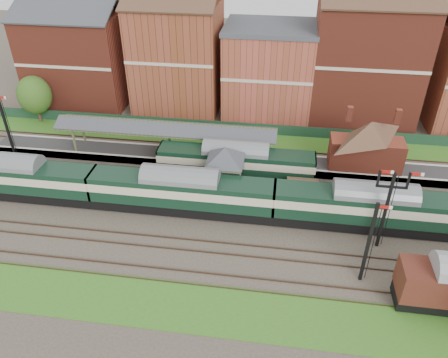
# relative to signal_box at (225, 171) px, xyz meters

# --- Properties ---
(ground) EXTENTS (160.00, 160.00, 0.00)m
(ground) POSITION_rel_signal_box_xyz_m (3.00, -3.25, -3.19)
(ground) COLOR #473D33
(ground) RESTS_ON ground
(grass_back) EXTENTS (90.00, 4.50, 0.06)m
(grass_back) POSITION_rel_signal_box_xyz_m (3.00, 12.75, -3.16)
(grass_back) COLOR #2D6619
(grass_back) RESTS_ON ground
(grass_front) EXTENTS (90.00, 5.00, 0.06)m
(grass_front) POSITION_rel_signal_box_xyz_m (3.00, -15.25, -3.16)
(grass_front) COLOR #2D6619
(grass_front) RESTS_ON ground
(fence) EXTENTS (90.00, 0.12, 1.50)m
(fence) POSITION_rel_signal_box_xyz_m (3.00, 14.75, -2.44)
(fence) COLOR #193823
(fence) RESTS_ON ground
(platform) EXTENTS (55.00, 3.40, 1.00)m
(platform) POSITION_rel_signal_box_xyz_m (-2.00, 6.50, -2.69)
(platform) COLOR #2D2D2D
(platform) RESTS_ON ground
(signal_box) EXTENTS (5.40, 5.40, 6.00)m
(signal_box) POSITION_rel_signal_box_xyz_m (0.00, 0.00, 0.00)
(signal_box) COLOR #667B57
(signal_box) RESTS_ON ground
(brick_hut) EXTENTS (3.20, 2.64, 2.94)m
(brick_hut) POSITION_rel_signal_box_xyz_m (8.00, 0.00, -2.00)
(brick_hut) COLOR brown
(brick_hut) RESTS_ON ground
(station_building) EXTENTS (8.10, 8.10, 5.90)m
(station_building) POSITION_rel_signal_box_xyz_m (15.00, 6.50, 0.76)
(station_building) COLOR maroon
(station_building) RESTS_ON platform
(canopy) EXTENTS (26.00, 3.89, 4.08)m
(canopy) POSITION_rel_signal_box_xyz_m (-8.00, 6.50, 1.39)
(canopy) COLOR #464C2F
(canopy) RESTS_ON platform
(semaphore_bracket) EXTENTS (3.60, 0.25, 8.18)m
(semaphore_bracket) POSITION_rel_signal_box_xyz_m (15.04, -5.75, 1.44)
(semaphore_bracket) COLOR black
(semaphore_bracket) RESTS_ON ground
(semaphore_platform_end) EXTENTS (1.23, 0.25, 8.00)m
(semaphore_platform_end) POSITION_rel_signal_box_xyz_m (-26.98, 4.75, 0.96)
(semaphore_platform_end) COLOR black
(semaphore_platform_end) RESTS_ON ground
(semaphore_siding) EXTENTS (1.23, 0.25, 8.00)m
(semaphore_siding) POSITION_rel_signal_box_xyz_m (13.02, -10.25, 0.96)
(semaphore_siding) COLOR black
(semaphore_siding) RESTS_ON ground
(town_backdrop) EXTENTS (69.00, 10.00, 16.00)m
(town_backdrop) POSITION_rel_signal_box_xyz_m (2.82, 21.75, 3.81)
(town_backdrop) COLOR maroon
(town_backdrop) RESTS_ON ground
(dmu_train) EXTENTS (55.22, 2.90, 4.24)m
(dmu_train) POSITION_rel_signal_box_xyz_m (-3.95, -3.25, -0.71)
(dmu_train) COLOR black
(dmu_train) RESTS_ON ground
(platform_railcar) EXTENTS (17.33, 2.73, 3.99)m
(platform_railcar) POSITION_rel_signal_box_xyz_m (0.71, 3.25, -0.85)
(platform_railcar) COLOR black
(platform_railcar) RESTS_ON ground
(goods_van_a) EXTENTS (6.70, 2.90, 4.07)m
(goods_van_a) POSITION_rel_signal_box_xyz_m (18.65, -12.25, -0.90)
(goods_van_a) COLOR black
(goods_van_a) RESTS_ON ground
(tree_back) EXTENTS (4.58, 4.58, 6.69)m
(tree_back) POSITION_rel_signal_box_xyz_m (-28.37, 13.95, 0.86)
(tree_back) COLOR #382619
(tree_back) RESTS_ON ground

